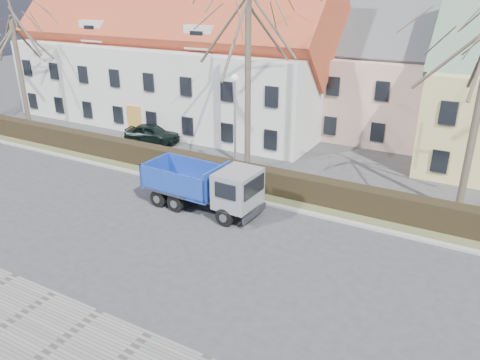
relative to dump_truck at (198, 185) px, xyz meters
The scene contains 14 objects.
ground 3.31m from the dump_truck, 57.92° to the right, with size 120.00×120.00×0.00m, color #343436.
sidewalk_near 11.27m from the dump_truck, 81.68° to the right, with size 80.00×5.00×0.08m, color gray.
curb_far 2.86m from the dump_truck, 51.11° to the left, with size 80.00×0.30×0.12m, color #9C9893.
grass_strip 4.15m from the dump_truck, 65.81° to the left, with size 80.00×3.00×0.10m, color #4F5530.
hedge 3.83m from the dump_truck, 64.57° to the left, with size 60.00×0.90×1.30m, color black.
building_white 17.93m from the dump_truck, 130.31° to the left, with size 26.80×10.80×9.50m, color silver, non-canonical shape.
building_pink 18.50m from the dump_truck, 72.10° to the left, with size 10.80×8.80×8.00m, color #CCA090, non-canonical shape.
tree_0 21.53m from the dump_truck, 163.82° to the left, with size 7.20×7.20×9.90m, color #4B4033, non-canonical shape.
tree_1 7.78m from the dump_truck, 93.66° to the left, with size 9.20×9.20×12.65m, color #4B4033, non-canonical shape.
tree_2 13.71m from the dump_truck, 26.96° to the left, with size 8.00×8.00×11.00m, color #4B4033, non-canonical shape.
dump_truck is the anchor object (origin of this frame).
streetlight 4.77m from the dump_truck, 94.87° to the left, with size 0.48×0.48×6.13m, color #A4A4A4, non-canonical shape.
cart_frame 4.51m from the dump_truck, 157.77° to the left, with size 0.68×0.39×0.62m, color silver, non-canonical shape.
parked_car_a 11.57m from the dump_truck, 140.57° to the left, with size 1.60×3.97×1.35m, color black.
Camera 1 is at (10.66, -15.20, 10.49)m, focal length 35.00 mm.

